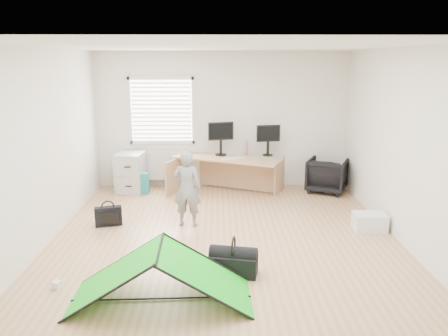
{
  "coord_description": "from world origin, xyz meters",
  "views": [
    {
      "loc": [
        -0.1,
        -5.95,
        2.53
      ],
      "look_at": [
        0.0,
        0.4,
        0.95
      ],
      "focal_mm": 35.0,
      "sensor_mm": 36.0,
      "label": 1
    }
  ],
  "objects_px": {
    "thermos": "(246,148)",
    "office_chair": "(327,175)",
    "kite": "(161,274)",
    "storage_crate": "(369,222)",
    "duffel_bag": "(233,264)",
    "desk": "(227,175)",
    "laptop_bag": "(108,216)",
    "filing_cabinet": "(132,172)",
    "monitor_left": "(221,143)",
    "person": "(187,189)",
    "monitor_right": "(268,144)"
  },
  "relations": [
    {
      "from": "kite",
      "to": "desk",
      "type": "bearing_deg",
      "value": 76.9
    },
    {
      "from": "monitor_right",
      "to": "thermos",
      "type": "height_order",
      "value": "monitor_right"
    },
    {
      "from": "filing_cabinet",
      "to": "laptop_bag",
      "type": "relative_size",
      "value": 1.89
    },
    {
      "from": "thermos",
      "to": "office_chair",
      "type": "xyz_separation_m",
      "value": [
        1.58,
        -0.22,
        -0.51
      ]
    },
    {
      "from": "monitor_left",
      "to": "storage_crate",
      "type": "distance_m",
      "value": 3.23
    },
    {
      "from": "monitor_right",
      "to": "office_chair",
      "type": "distance_m",
      "value": 1.31
    },
    {
      "from": "kite",
      "to": "storage_crate",
      "type": "bearing_deg",
      "value": 32.01
    },
    {
      "from": "storage_crate",
      "to": "duffel_bag",
      "type": "distance_m",
      "value": 2.52
    },
    {
      "from": "desk",
      "to": "thermos",
      "type": "height_order",
      "value": "thermos"
    },
    {
      "from": "monitor_left",
      "to": "duffel_bag",
      "type": "relative_size",
      "value": 0.87
    },
    {
      "from": "monitor_left",
      "to": "storage_crate",
      "type": "height_order",
      "value": "monitor_left"
    },
    {
      "from": "kite",
      "to": "thermos",
      "type": "bearing_deg",
      "value": 72.56
    },
    {
      "from": "monitor_left",
      "to": "laptop_bag",
      "type": "relative_size",
      "value": 1.22
    },
    {
      "from": "desk",
      "to": "monitor_right",
      "type": "relative_size",
      "value": 4.48
    },
    {
      "from": "thermos",
      "to": "laptop_bag",
      "type": "relative_size",
      "value": 0.67
    },
    {
      "from": "monitor_right",
      "to": "kite",
      "type": "distance_m",
      "value": 4.42
    },
    {
      "from": "kite",
      "to": "storage_crate",
      "type": "height_order",
      "value": "kite"
    },
    {
      "from": "duffel_bag",
      "to": "laptop_bag",
      "type": "bearing_deg",
      "value": 150.5
    },
    {
      "from": "kite",
      "to": "duffel_bag",
      "type": "xyz_separation_m",
      "value": [
        0.8,
        0.58,
        -0.18
      ]
    },
    {
      "from": "monitor_left",
      "to": "monitor_right",
      "type": "bearing_deg",
      "value": -17.66
    },
    {
      "from": "desk",
      "to": "laptop_bag",
      "type": "relative_size",
      "value": 5.05
    },
    {
      "from": "thermos",
      "to": "person",
      "type": "bearing_deg",
      "value": -117.65
    },
    {
      "from": "filing_cabinet",
      "to": "desk",
      "type": "bearing_deg",
      "value": 1.94
    },
    {
      "from": "monitor_right",
      "to": "thermos",
      "type": "bearing_deg",
      "value": 156.87
    },
    {
      "from": "office_chair",
      "to": "duffel_bag",
      "type": "height_order",
      "value": "office_chair"
    },
    {
      "from": "office_chair",
      "to": "laptop_bag",
      "type": "bearing_deg",
      "value": 49.48
    },
    {
      "from": "storage_crate",
      "to": "thermos",
      "type": "bearing_deg",
      "value": 127.93
    },
    {
      "from": "kite",
      "to": "storage_crate",
      "type": "xyz_separation_m",
      "value": [
        2.92,
        1.95,
        -0.17
      ]
    },
    {
      "from": "thermos",
      "to": "office_chair",
      "type": "distance_m",
      "value": 1.67
    },
    {
      "from": "filing_cabinet",
      "to": "person",
      "type": "height_order",
      "value": "person"
    },
    {
      "from": "person",
      "to": "duffel_bag",
      "type": "relative_size",
      "value": 2.09
    },
    {
      "from": "monitor_left",
      "to": "office_chair",
      "type": "relative_size",
      "value": 0.69
    },
    {
      "from": "filing_cabinet",
      "to": "thermos",
      "type": "xyz_separation_m",
      "value": [
        2.26,
        0.12,
        0.46
      ]
    },
    {
      "from": "filing_cabinet",
      "to": "thermos",
      "type": "bearing_deg",
      "value": 9.67
    },
    {
      "from": "filing_cabinet",
      "to": "laptop_bag",
      "type": "distance_m",
      "value": 1.88
    },
    {
      "from": "desk",
      "to": "monitor_right",
      "type": "distance_m",
      "value": 1.0
    },
    {
      "from": "person",
      "to": "storage_crate",
      "type": "xyz_separation_m",
      "value": [
        2.78,
        -0.25,
        -0.47
      ]
    },
    {
      "from": "desk",
      "to": "person",
      "type": "height_order",
      "value": "person"
    },
    {
      "from": "thermos",
      "to": "duffel_bag",
      "type": "relative_size",
      "value": 0.48
    },
    {
      "from": "desk",
      "to": "kite",
      "type": "xyz_separation_m",
      "value": [
        -0.79,
        -3.91,
        -0.05
      ]
    },
    {
      "from": "monitor_right",
      "to": "filing_cabinet",
      "type": "bearing_deg",
      "value": 171.18
    },
    {
      "from": "filing_cabinet",
      "to": "storage_crate",
      "type": "height_order",
      "value": "filing_cabinet"
    },
    {
      "from": "person",
      "to": "laptop_bag",
      "type": "distance_m",
      "value": 1.31
    },
    {
      "from": "storage_crate",
      "to": "duffel_bag",
      "type": "xyz_separation_m",
      "value": [
        -2.12,
        -1.36,
        -0.01
      ]
    },
    {
      "from": "desk",
      "to": "laptop_bag",
      "type": "distance_m",
      "value": 2.55
    },
    {
      "from": "desk",
      "to": "filing_cabinet",
      "type": "distance_m",
      "value": 1.88
    },
    {
      "from": "desk",
      "to": "monitor_left",
      "type": "distance_m",
      "value": 0.64
    },
    {
      "from": "filing_cabinet",
      "to": "monitor_left",
      "type": "bearing_deg",
      "value": 8.81
    },
    {
      "from": "office_chair",
      "to": "desk",
      "type": "bearing_deg",
      "value": 26.41
    },
    {
      "from": "person",
      "to": "desk",
      "type": "bearing_deg",
      "value": -102.24
    }
  ]
}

